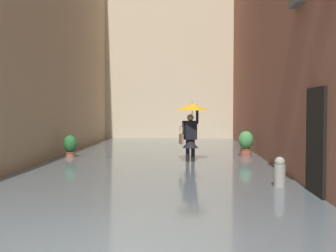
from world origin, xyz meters
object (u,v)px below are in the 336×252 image
Objects in this scene: person_wading at (191,120)px; mooring_bollard at (280,174)px; potted_plant_near_left at (246,144)px; potted_plant_near_right at (70,146)px.

mooring_bollard is (-1.86, 4.19, -1.05)m from person_wading.
person_wading reaches higher than mooring_bollard.
person_wading is at bearing 36.65° from potted_plant_near_left.
potted_plant_near_right is 7.87m from mooring_bollard.
person_wading is at bearing -66.06° from mooring_bollard.
mooring_bollard is at bearing 89.33° from potted_plant_near_left.
potted_plant_near_left is 1.15× the size of potted_plant_near_right.
potted_plant_near_right is (4.15, -0.89, -0.93)m from person_wading.
person_wading reaches higher than potted_plant_near_right.
potted_plant_near_right is at bearing -40.19° from mooring_bollard.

